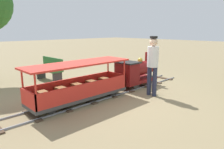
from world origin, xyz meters
name	(u,v)px	position (x,y,z in m)	size (l,w,h in m)	color
ground_plane	(114,93)	(0.00, 0.00, 0.00)	(60.00, 60.00, 0.00)	#8C7A56
track	(107,94)	(0.00, -0.28, 0.02)	(0.75, 6.40, 0.04)	gray
locomotive	(135,72)	(0.00, 0.93, 0.48)	(0.71, 1.45, 1.02)	maroon
passenger_car	(80,86)	(0.00, -1.18, 0.42)	(0.81, 2.70, 0.97)	#3F3F3F
conductor_person	(153,61)	(0.89, 0.59, 0.96)	(0.30, 0.30, 1.62)	#282D47
park_bench	(50,69)	(-2.58, -0.64, 0.42)	(1.31, 0.44, 0.82)	#2D6B33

